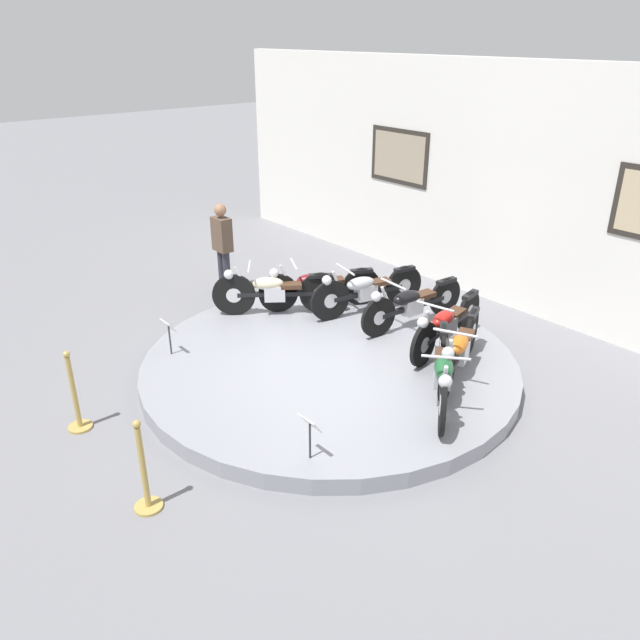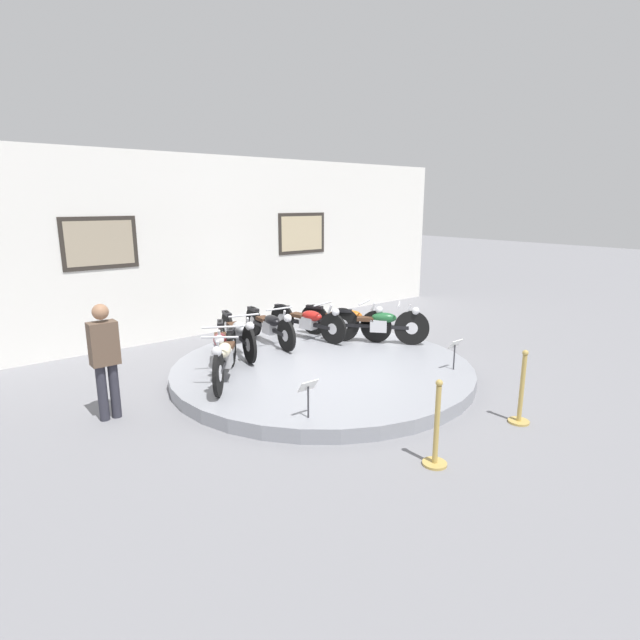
% 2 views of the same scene
% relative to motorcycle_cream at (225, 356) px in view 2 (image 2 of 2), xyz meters
% --- Properties ---
extents(ground_plane, '(60.00, 60.00, 0.00)m').
position_rel_motorcycle_cream_xyz_m(ground_plane, '(1.67, -0.32, -0.60)').
color(ground_plane, slate).
extents(display_platform, '(5.08, 5.08, 0.21)m').
position_rel_motorcycle_cream_xyz_m(display_platform, '(1.67, -0.32, -0.50)').
color(display_platform, gray).
rests_on(display_platform, ground_plane).
extents(back_wall, '(14.00, 0.22, 3.89)m').
position_rel_motorcycle_cream_xyz_m(back_wall, '(1.67, 3.57, 1.34)').
color(back_wall, white).
rests_on(back_wall, ground_plane).
extents(motorcycle_cream, '(1.26, 1.65, 0.81)m').
position_rel_motorcycle_cream_xyz_m(motorcycle_cream, '(0.00, 0.00, 0.00)').
color(motorcycle_cream, black).
rests_on(motorcycle_cream, display_platform).
extents(motorcycle_maroon, '(0.98, 1.77, 0.79)m').
position_rel_motorcycle_cream_xyz_m(motorcycle_maroon, '(0.26, 0.65, -0.02)').
color(motorcycle_maroon, black).
rests_on(motorcycle_maroon, display_platform).
extents(motorcycle_silver, '(0.60, 1.96, 0.80)m').
position_rel_motorcycle_cream_xyz_m(motorcycle_silver, '(0.87, 1.12, -0.01)').
color(motorcycle_silver, black).
rests_on(motorcycle_silver, display_platform).
extents(motorcycle_black, '(0.54, 1.95, 0.78)m').
position_rel_motorcycle_cream_xyz_m(motorcycle_black, '(1.67, 1.29, -0.03)').
color(motorcycle_black, black).
rests_on(motorcycle_black, display_platform).
extents(motorcycle_red, '(0.59, 1.93, 0.78)m').
position_rel_motorcycle_cream_xyz_m(motorcycle_red, '(2.47, 1.12, -0.02)').
color(motorcycle_red, black).
rests_on(motorcycle_red, display_platform).
extents(motorcycle_orange, '(0.89, 1.82, 0.79)m').
position_rel_motorcycle_cream_xyz_m(motorcycle_orange, '(3.08, 0.65, -0.02)').
color(motorcycle_orange, black).
rests_on(motorcycle_orange, display_platform).
extents(motorcycle_green, '(1.34, 1.58, 0.81)m').
position_rel_motorcycle_cream_xyz_m(motorcycle_green, '(3.34, 0.00, 0.00)').
color(motorcycle_green, black).
rests_on(motorcycle_green, display_platform).
extents(info_placard_front_left, '(0.26, 0.11, 0.51)m').
position_rel_motorcycle_cream_xyz_m(info_placard_front_left, '(0.16, -1.90, -0.03)').
color(info_placard_front_left, '#333338').
rests_on(info_placard_front_left, display_platform).
extents(info_placard_front_centre, '(0.26, 0.11, 0.51)m').
position_rel_motorcycle_cream_xyz_m(info_placard_front_centre, '(3.18, -1.90, -0.03)').
color(info_placard_front_centre, '#333338').
rests_on(info_placard_front_centre, display_platform).
extents(visitor_standing, '(0.36, 0.22, 1.61)m').
position_rel_motorcycle_cream_xyz_m(visitor_standing, '(-1.71, 0.14, 0.30)').
color(visitor_standing, '#2D2D38').
rests_on(visitor_standing, ground_plane).
extents(stanchion_post_left_of_entry, '(0.28, 0.28, 1.02)m').
position_rel_motorcycle_cream_xyz_m(stanchion_post_left_of_entry, '(0.78, -3.45, -0.26)').
color(stanchion_post_left_of_entry, tan).
rests_on(stanchion_post_left_of_entry, ground_plane).
extents(stanchion_post_right_of_entry, '(0.28, 0.28, 1.02)m').
position_rel_motorcycle_cream_xyz_m(stanchion_post_right_of_entry, '(2.56, -3.45, -0.26)').
color(stanchion_post_right_of_entry, tan).
rests_on(stanchion_post_right_of_entry, ground_plane).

